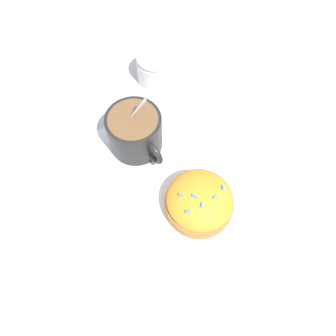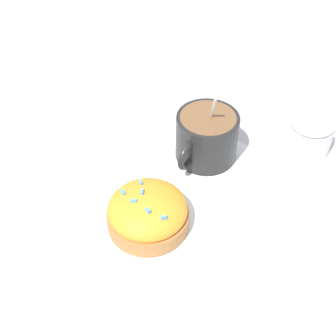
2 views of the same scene
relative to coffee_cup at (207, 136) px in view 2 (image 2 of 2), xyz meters
name	(u,v)px [view 2 (image 2 of 2)]	position (x,y,z in m)	size (l,w,h in m)	color
ground_plane	(175,188)	(-0.08, 0.00, -0.04)	(3.00, 3.00, 0.00)	#B2B2B7
paper_napkin	(175,187)	(-0.08, 0.00, -0.04)	(0.30, 0.29, 0.00)	white
coffee_cup	(207,136)	(0.00, 0.00, 0.00)	(0.11, 0.09, 0.12)	black
frosted_pastry	(148,212)	(-0.15, -0.01, -0.02)	(0.10, 0.10, 0.05)	#B2753D
sugar_bowl	(310,132)	(0.10, -0.11, -0.01)	(0.07, 0.07, 0.06)	white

